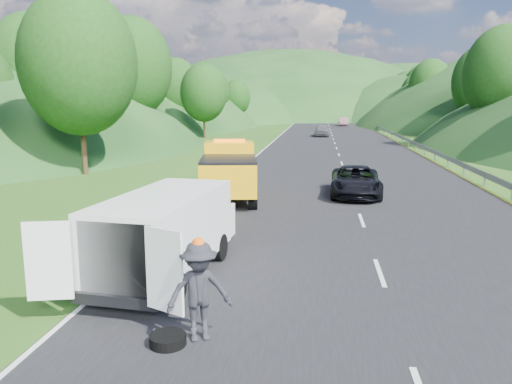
# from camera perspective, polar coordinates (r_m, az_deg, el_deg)

# --- Properties ---
(ground) EXTENTS (320.00, 320.00, 0.00)m
(ground) POSITION_cam_1_polar(r_m,az_deg,el_deg) (15.84, 2.20, -6.38)
(ground) COLOR #38661E
(ground) RESTS_ON ground
(road_surface) EXTENTS (14.00, 200.00, 0.02)m
(road_surface) POSITION_cam_1_polar(r_m,az_deg,el_deg) (55.32, 9.00, 5.53)
(road_surface) COLOR black
(road_surface) RESTS_ON ground
(guardrail) EXTENTS (0.06, 140.00, 1.52)m
(guardrail) POSITION_cam_1_polar(r_m,az_deg,el_deg) (68.36, 14.86, 6.21)
(guardrail) COLOR gray
(guardrail) RESTS_ON ground
(tree_line_left) EXTENTS (14.00, 140.00, 14.00)m
(tree_line_left) POSITION_cam_1_polar(r_m,az_deg,el_deg) (77.94, -7.95, 6.92)
(tree_line_left) COLOR #205418
(tree_line_left) RESTS_ON ground
(tree_line_right) EXTENTS (14.00, 140.00, 14.00)m
(tree_line_right) POSITION_cam_1_polar(r_m,az_deg,el_deg) (78.31, 23.44, 6.19)
(tree_line_right) COLOR #205418
(tree_line_right) RESTS_ON ground
(hills_backdrop) EXTENTS (201.00, 288.60, 44.00)m
(hills_backdrop) POSITION_cam_1_polar(r_m,az_deg,el_deg) (149.97, 9.31, 8.50)
(hills_backdrop) COLOR #2D5B23
(hills_backdrop) RESTS_ON ground
(tow_truck) EXTENTS (3.31, 6.67, 2.74)m
(tow_truck) POSITION_cam_1_polar(r_m,az_deg,el_deg) (23.26, -3.07, 2.40)
(tow_truck) COLOR black
(tow_truck) RESTS_ON ground
(white_van) EXTENTS (3.44, 6.54, 2.24)m
(white_van) POSITION_cam_1_polar(r_m,az_deg,el_deg) (13.16, -10.10, -4.30)
(white_van) COLOR black
(white_van) RESTS_ON ground
(woman) EXTENTS (0.52, 0.66, 1.66)m
(woman) POSITION_cam_1_polar(r_m,az_deg,el_deg) (16.37, -7.84, -5.91)
(woman) COLOR white
(woman) RESTS_ON ground
(child) EXTENTS (0.60, 0.51, 1.10)m
(child) POSITION_cam_1_polar(r_m,az_deg,el_deg) (16.16, -3.88, -6.05)
(child) COLOR #C6CA6B
(child) RESTS_ON ground
(worker) EXTENTS (1.44, 1.18, 1.95)m
(worker) POSITION_cam_1_polar(r_m,az_deg,el_deg) (10.14, -6.40, -16.45)
(worker) COLOR black
(worker) RESTS_ON ground
(suitcase) EXTENTS (0.44, 0.32, 0.64)m
(suitcase) POSITION_cam_1_polar(r_m,az_deg,el_deg) (17.04, -11.25, -4.25)
(suitcase) COLOR #524E3D
(suitcase) RESTS_ON ground
(spare_tire) EXTENTS (0.70, 0.70, 0.20)m
(spare_tire) POSITION_cam_1_polar(r_m,az_deg,el_deg) (10.01, -10.02, -16.90)
(spare_tire) COLOR black
(spare_tire) RESTS_ON ground
(passing_suv) EXTENTS (2.53, 5.18, 1.42)m
(passing_suv) POSITION_cam_1_polar(r_m,az_deg,el_deg) (24.82, 11.26, -0.42)
(passing_suv) COLOR black
(passing_suv) RESTS_ON ground
(dist_car_a) EXTENTS (1.84, 4.57, 1.56)m
(dist_car_a) POSITION_cam_1_polar(r_m,az_deg,el_deg) (65.84, 7.53, 6.31)
(dist_car_a) COLOR #4A494E
(dist_car_a) RESTS_ON ground
(dist_car_b) EXTENTS (1.66, 4.75, 1.57)m
(dist_car_b) POSITION_cam_1_polar(r_m,az_deg,el_deg) (94.29, 9.93, 7.45)
(dist_car_b) COLOR #734C55
(dist_car_b) RESTS_ON ground
(dist_car_c) EXTENTS (1.88, 4.62, 1.34)m
(dist_car_c) POSITION_cam_1_polar(r_m,az_deg,el_deg) (109.98, 7.54, 7.91)
(dist_car_c) COLOR #AC5756
(dist_car_c) RESTS_ON ground
(dist_car_d) EXTENTS (1.84, 4.57, 1.56)m
(dist_car_d) POSITION_cam_1_polar(r_m,az_deg,el_deg) (124.43, 8.78, 8.16)
(dist_car_d) COLOR #394E63
(dist_car_d) RESTS_ON ground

